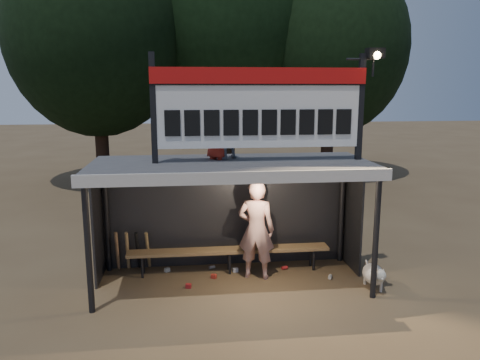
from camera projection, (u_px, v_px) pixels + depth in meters
name	position (u px, v px, depth m)	size (l,w,h in m)	color
ground	(232.00, 283.00, 8.84)	(80.00, 80.00, 0.00)	#4E3C27
player	(256.00, 230.00, 8.92)	(0.70, 0.46, 1.92)	silver
child_a	(223.00, 131.00, 8.60)	(0.51, 0.40, 1.05)	gray
child_b	(217.00, 132.00, 8.58)	(0.49, 0.32, 1.00)	maroon
dugout_shelter	(230.00, 185.00, 8.71)	(5.10, 2.08, 2.32)	#3C3C3E
scoreboard_assembly	(263.00, 105.00, 8.24)	(4.10, 0.27, 1.99)	black
bench	(229.00, 251.00, 9.29)	(4.00, 0.35, 0.48)	olive
tree_left	(96.00, 34.00, 17.05)	(6.46, 6.46, 9.27)	black
tree_mid	(228.00, 23.00, 18.95)	(7.22, 7.22, 10.36)	#2F1F15
tree_right	(331.00, 47.00, 18.61)	(6.08, 6.08, 8.72)	#301D15
dog	(374.00, 274.00, 8.52)	(0.36, 0.81, 0.49)	silver
bats	(133.00, 250.00, 9.34)	(0.68, 0.35, 0.84)	#8D6442
litter	(232.00, 273.00, 9.19)	(3.26, 0.97, 0.08)	#AD1D1F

